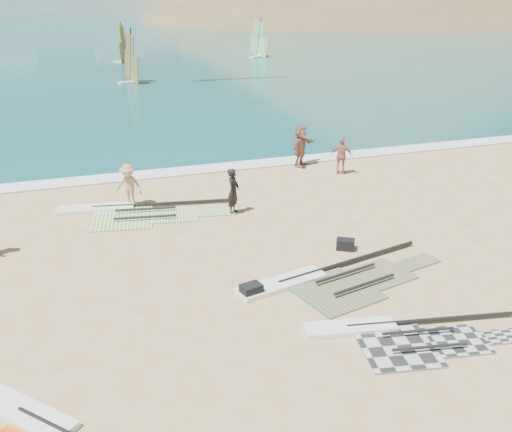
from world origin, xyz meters
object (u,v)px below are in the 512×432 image
object	(u,v)px
beachgoer_mid	(129,186)
beachgoer_right	(301,146)
rig_green	(132,212)
gear_bag_near	(251,291)
rig_orange	(330,280)
rig_grey	(398,335)
gear_bag_far	(345,244)
person_wetsuit	(233,191)
beachgoer_back	(342,156)

from	to	relation	value
beachgoer_mid	beachgoer_right	bearing A→B (deg)	56.60
rig_green	beachgoer_right	size ratio (longest dim) A/B	3.44
gear_bag_near	beachgoer_mid	distance (m)	7.93
rig_orange	beachgoer_mid	bearing A→B (deg)	107.11
rig_grey	gear_bag_far	world-z (taller)	gear_bag_far
gear_bag_far	beachgoer_mid	xyz separation A→B (m)	(-5.70, 5.84, 0.64)
gear_bag_far	gear_bag_near	bearing A→B (deg)	-153.68
rig_orange	person_wetsuit	xyz separation A→B (m)	(-0.99, 5.70, 0.76)
rig_green	beachgoer_mid	xyz separation A→B (m)	(0.05, 0.68, 0.75)
rig_orange	gear_bag_far	size ratio (longest dim) A/B	11.51
gear_bag_near	beachgoer_mid	world-z (taller)	beachgoer_mid
rig_grey	beachgoer_right	bearing A→B (deg)	87.04
beachgoer_mid	beachgoer_right	size ratio (longest dim) A/B	0.88
gear_bag_near	beachgoer_back	world-z (taller)	beachgoer_back
rig_green	gear_bag_far	distance (m)	7.72
rig_grey	rig_orange	distance (m)	2.92
beachgoer_back	beachgoer_mid	bearing A→B (deg)	39.54
rig_orange	beachgoer_mid	xyz separation A→B (m)	(-4.35, 7.55, 0.75)
rig_grey	gear_bag_far	xyz separation A→B (m)	(1.03, 4.62, 0.11)
beachgoer_mid	rig_grey	bearing A→B (deg)	-28.61
person_wetsuit	beachgoer_mid	world-z (taller)	person_wetsuit
rig_green	person_wetsuit	xyz separation A→B (m)	(3.41, -1.17, 0.76)
rig_green	rig_orange	bearing A→B (deg)	-47.70
rig_grey	gear_bag_far	size ratio (longest dim) A/B	9.35
gear_bag_far	beachgoer_back	size ratio (longest dim) A/B	0.34
rig_grey	gear_bag_near	bearing A→B (deg)	142.97
gear_bag_near	beachgoer_back	distance (m)	11.16
rig_orange	gear_bag_near	size ratio (longest dim) A/B	11.77
rig_orange	person_wetsuit	size ratio (longest dim) A/B	3.81
rig_grey	person_wetsuit	world-z (taller)	person_wetsuit
beachgoer_mid	beachgoer_back	distance (m)	9.11
rig_green	rig_orange	xyz separation A→B (m)	(4.40, -6.87, -0.00)
person_wetsuit	gear_bag_far	bearing A→B (deg)	-113.91
rig_grey	gear_bag_far	distance (m)	4.73
gear_bag_near	rig_green	bearing A→B (deg)	107.10
person_wetsuit	beachgoer_mid	xyz separation A→B (m)	(-3.36, 1.85, -0.01)
rig_green	beachgoer_mid	world-z (taller)	beachgoer_mid
beachgoer_back	beachgoer_right	bearing A→B (deg)	-22.21
rig_green	rig_orange	world-z (taller)	rig_green
rig_green	person_wetsuit	size ratio (longest dim) A/B	3.86
rig_grey	person_wetsuit	distance (m)	8.74
rig_green	gear_bag_far	size ratio (longest dim) A/B	11.66
rig_green	beachgoer_right	bearing A→B (deg)	33.11
person_wetsuit	beachgoer_back	size ratio (longest dim) A/B	1.03
rig_orange	beachgoer_right	size ratio (longest dim) A/B	3.39
rig_grey	beachgoer_back	bearing A→B (deg)	79.91
rig_grey	beachgoer_mid	world-z (taller)	beachgoer_mid
rig_green	beachgoer_right	world-z (taller)	beachgoer_right
person_wetsuit	beachgoer_mid	bearing A→B (deg)	96.94
gear_bag_far	beachgoer_back	world-z (taller)	beachgoer_back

